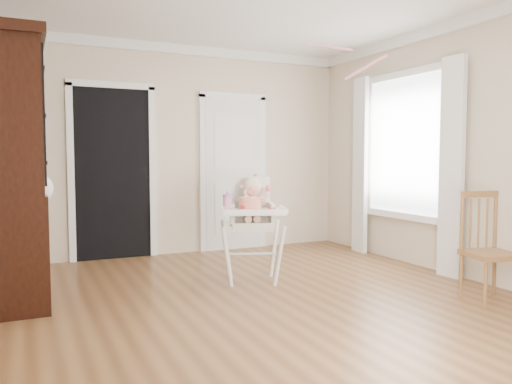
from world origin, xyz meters
name	(u,v)px	position (x,y,z in m)	size (l,w,h in m)	color
floor	(267,302)	(0.00, 0.00, 0.00)	(5.00, 5.00, 0.00)	brown
wall_back	(183,150)	(0.00, 2.50, 1.35)	(4.50, 4.50, 0.00)	beige
wall_right	(461,149)	(2.25, 0.00, 1.35)	(5.00, 5.00, 0.00)	beige
doorway	(113,169)	(-0.90, 2.48, 1.11)	(1.06, 0.05, 2.22)	black
closet_door	(233,174)	(0.70, 2.48, 1.02)	(0.96, 0.09, 2.13)	white
window_right	(403,155)	(2.18, 0.80, 1.29)	(0.13, 1.84, 2.30)	white
high_chair	(252,216)	(0.18, 0.70, 0.67)	(0.84, 0.93, 1.09)	white
baby	(252,201)	(0.19, 0.73, 0.82)	(0.29, 0.29, 0.47)	beige
cake	(250,204)	(0.06, 0.50, 0.82)	(0.27, 0.27, 0.13)	silver
sippy_cup	(227,201)	(-0.12, 0.64, 0.83)	(0.08, 0.08, 0.19)	pink
china_cabinet	(12,171)	(-1.99, 0.99, 1.14)	(0.60, 1.35, 2.28)	black
dining_chair	(489,251)	(1.76, -0.79, 0.45)	(0.47, 0.47, 0.96)	brown
streamer	(330,47)	(0.67, 0.07, 2.26)	(0.03, 0.50, 0.02)	pink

